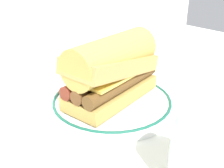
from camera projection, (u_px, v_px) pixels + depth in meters
ground_plane at (112, 116)px, 0.49m from camera, size 1.50×1.50×0.00m
plate at (112, 101)px, 0.52m from camera, size 0.25×0.25×0.01m
sausage_sandwich at (112, 69)px, 0.49m from camera, size 0.21×0.13×0.12m
drinking_glass at (198, 158)px, 0.31m from camera, size 0.07×0.07×0.11m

